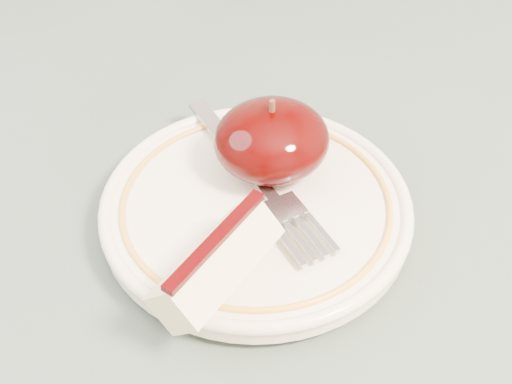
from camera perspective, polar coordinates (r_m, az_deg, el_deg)
name	(u,v)px	position (r m, az deg, el deg)	size (l,w,h in m)	color
plate	(256,207)	(0.46, 0.00, -1.25)	(0.20, 0.20, 0.02)	white
apple_half	(272,140)	(0.47, 1.25, 4.18)	(0.08, 0.07, 0.06)	black
apple_wedge	(217,263)	(0.40, -3.12, -5.69)	(0.09, 0.08, 0.04)	#F6EAB5
fork	(255,177)	(0.47, -0.07, 1.23)	(0.04, 0.18, 0.00)	#919399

